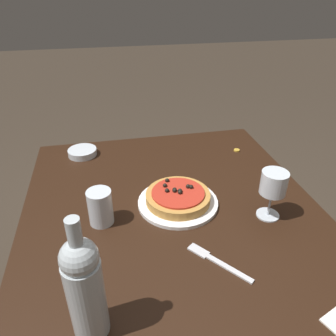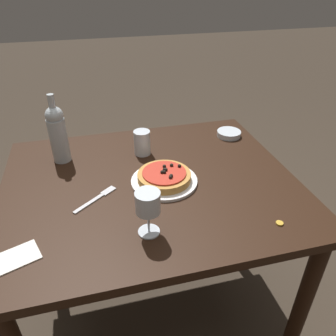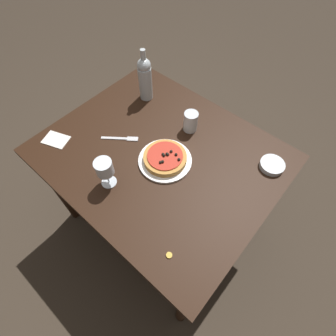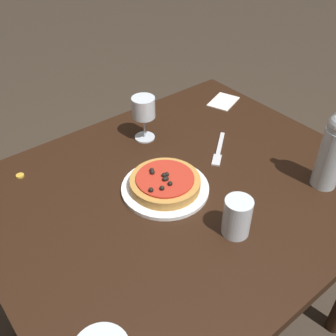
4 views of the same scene
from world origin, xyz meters
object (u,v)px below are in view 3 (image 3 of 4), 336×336
(dinner_plate, at_px, (165,160))
(wine_bottle, at_px, (145,78))
(wine_glass, at_px, (104,169))
(fork, at_px, (122,139))
(pizza, at_px, (165,158))
(side_bowl, at_px, (272,165))
(water_cup, at_px, (191,122))
(dining_table, at_px, (161,165))
(bottle_cap, at_px, (169,255))

(dinner_plate, distance_m, wine_bottle, 0.48)
(wine_glass, distance_m, fork, 0.28)
(dinner_plate, height_order, pizza, pizza)
(side_bowl, bearing_deg, fork, 27.67)
(pizza, bearing_deg, wine_bottle, -35.43)
(dinner_plate, xyz_separation_m, side_bowl, (-0.40, -0.30, 0.01))
(wine_glass, height_order, wine_bottle, wine_bottle)
(pizza, xyz_separation_m, side_bowl, (-0.40, -0.30, -0.02))
(pizza, xyz_separation_m, fork, (0.26, 0.04, -0.03))
(fork, bearing_deg, side_bowl, -10.53)
(water_cup, relative_size, side_bowl, 0.95)
(dining_table, xyz_separation_m, wine_glass, (0.06, 0.28, 0.22))
(wine_bottle, xyz_separation_m, water_cup, (-0.34, 0.03, -0.07))
(dining_table, bearing_deg, water_cup, -92.76)
(pizza, bearing_deg, wine_glass, 66.16)
(wine_bottle, bearing_deg, side_bowl, -177.57)
(dinner_plate, xyz_separation_m, wine_bottle, (0.38, -0.27, 0.12))
(side_bowl, bearing_deg, pizza, 37.40)
(dinner_plate, distance_m, side_bowl, 0.50)
(wine_bottle, xyz_separation_m, side_bowl, (-0.78, -0.03, -0.12))
(wine_glass, xyz_separation_m, wine_bottle, (0.27, -0.53, 0.02))
(pizza, bearing_deg, dining_table, -23.16)
(fork, xyz_separation_m, bottle_cap, (-0.56, 0.28, 0.00))
(water_cup, bearing_deg, fork, 52.24)
(water_cup, xyz_separation_m, side_bowl, (-0.44, -0.06, -0.04))
(pizza, distance_m, wine_glass, 0.29)
(wine_glass, distance_m, side_bowl, 0.76)
(dinner_plate, relative_size, side_bowl, 2.23)
(side_bowl, height_order, bottle_cap, side_bowl)
(wine_glass, relative_size, side_bowl, 1.35)
(wine_bottle, distance_m, side_bowl, 0.79)
(wine_glass, bearing_deg, pizza, -113.84)
(fork, bearing_deg, pizza, -29.61)
(bottle_cap, bearing_deg, pizza, -46.57)
(pizza, height_order, fork, pizza)
(dinner_plate, relative_size, fork, 1.59)
(bottle_cap, bearing_deg, dining_table, -44.05)
(dinner_plate, distance_m, water_cup, 0.25)
(wine_glass, xyz_separation_m, fork, (0.14, -0.22, -0.11))
(dining_table, bearing_deg, wine_glass, 77.31)
(dining_table, bearing_deg, side_bowl, -147.76)
(water_cup, distance_m, bottle_cap, 0.66)
(water_cup, bearing_deg, side_bowl, -171.73)
(wine_glass, height_order, bottle_cap, wine_glass)
(wine_glass, distance_m, bottle_cap, 0.44)
(pizza, bearing_deg, water_cup, -80.61)
(dinner_plate, height_order, side_bowl, side_bowl)
(dining_table, bearing_deg, bottle_cap, 135.95)
(pizza, bearing_deg, bottle_cap, 133.43)
(dining_table, distance_m, pizza, 0.15)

